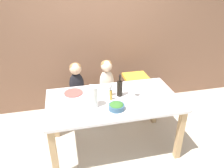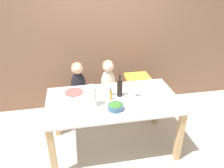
% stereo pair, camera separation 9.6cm
% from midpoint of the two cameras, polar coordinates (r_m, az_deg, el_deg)
% --- Properties ---
extents(ground_plane, '(14.00, 14.00, 0.00)m').
position_cam_midpoint_polar(ground_plane, '(3.18, 1.13, -15.75)').
color(ground_plane, '#BCB2A3').
extents(wall_back, '(10.00, 0.06, 2.70)m').
position_cam_midpoint_polar(wall_back, '(3.60, -2.64, 14.05)').
color(wall_back, brown).
rests_on(wall_back, ground_plane).
extents(dining_table, '(1.64, 0.89, 0.76)m').
position_cam_midpoint_polar(dining_table, '(2.78, 1.26, -5.76)').
color(dining_table, silver).
rests_on(dining_table, ground_plane).
extents(chair_far_left, '(0.44, 0.40, 0.48)m').
position_cam_midpoint_polar(chair_far_left, '(3.45, -7.69, -3.79)').
color(chair_far_left, silver).
rests_on(chair_far_left, ground_plane).
extents(chair_far_center, '(0.44, 0.40, 0.48)m').
position_cam_midpoint_polar(chair_far_center, '(3.50, -0.14, -3.10)').
color(chair_far_center, silver).
rests_on(chair_far_center, ground_plane).
extents(chair_right_highchair, '(0.37, 0.34, 0.71)m').
position_cam_midpoint_polar(chair_right_highchair, '(3.53, 7.39, -0.20)').
color(chair_right_highchair, silver).
rests_on(chair_right_highchair, ground_plane).
extents(person_child_left, '(0.22, 0.18, 0.53)m').
position_cam_midpoint_polar(person_child_left, '(3.28, -8.09, 1.79)').
color(person_child_left, black).
rests_on(person_child_left, chair_far_left).
extents(person_child_center, '(0.22, 0.18, 0.53)m').
position_cam_midpoint_polar(person_child_center, '(3.33, -0.16, 2.44)').
color(person_child_center, beige).
rests_on(person_child_center, chair_far_center).
extents(wine_bottle, '(0.07, 0.07, 0.29)m').
position_cam_midpoint_polar(wine_bottle, '(2.75, 3.04, -1.08)').
color(wine_bottle, black).
rests_on(wine_bottle, dining_table).
extents(paper_towel_roll, '(0.12, 0.12, 0.26)m').
position_cam_midpoint_polar(paper_towel_roll, '(2.54, -4.19, -3.22)').
color(paper_towel_roll, white).
rests_on(paper_towel_roll, dining_table).
extents(wine_glass_near, '(0.07, 0.07, 0.17)m').
position_cam_midpoint_polar(wine_glass_near, '(2.74, 6.81, -1.02)').
color(wine_glass_near, white).
rests_on(wine_glass_near, dining_table).
extents(wine_glass_far, '(0.07, 0.07, 0.17)m').
position_cam_midpoint_polar(wine_glass_far, '(2.74, 0.32, -0.73)').
color(wine_glass_far, white).
rests_on(wine_glass_far, dining_table).
extents(salad_bowl_large, '(0.19, 0.19, 0.08)m').
position_cam_midpoint_polar(salad_bowl_large, '(2.52, 2.04, -5.85)').
color(salad_bowl_large, '#335675').
rests_on(salad_bowl_large, dining_table).
extents(dinner_plate_front_left, '(0.24, 0.24, 0.01)m').
position_cam_midpoint_polar(dinner_plate_front_left, '(2.53, -8.80, -6.96)').
color(dinner_plate_front_left, silver).
rests_on(dinner_plate_front_left, dining_table).
extents(dinner_plate_back_left, '(0.24, 0.24, 0.01)m').
position_cam_midpoint_polar(dinner_plate_back_left, '(2.90, -8.96, -2.11)').
color(dinner_plate_back_left, '#D14C47').
rests_on(dinner_plate_back_left, dining_table).
extents(condiment_bottle_hot_sauce, '(0.04, 0.04, 0.15)m').
position_cam_midpoint_polar(condiment_bottle_hot_sauce, '(2.69, 0.64, -2.73)').
color(condiment_bottle_hot_sauce, '#BC8E33').
rests_on(condiment_bottle_hot_sauce, dining_table).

